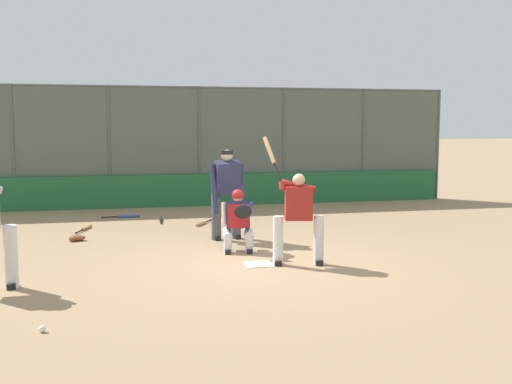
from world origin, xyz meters
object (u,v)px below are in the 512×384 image
object	(u,v)px
spare_bat_near_backstop	(86,228)
baseball_loose	(42,329)
umpire_home	(227,191)
spare_bat_by_padding	(202,223)
spare_bat_first_base_side	(161,220)
fielding_glove_on_dirt	(76,238)
catcher_behind_plate	(238,220)
batter_at_plate	(298,215)
spare_bat_third_base_side	(126,216)

from	to	relation	value
spare_bat_near_backstop	baseball_loose	distance (m)	6.44
umpire_home	spare_bat_near_backstop	bearing A→B (deg)	-39.64
spare_bat_by_padding	baseball_loose	xyz separation A→B (m)	(2.58, 6.54, 0.00)
umpire_home	spare_bat_near_backstop	world-z (taller)	umpire_home
spare_bat_by_padding	spare_bat_first_base_side	distance (m)	1.15
fielding_glove_on_dirt	catcher_behind_plate	bearing A→B (deg)	150.55
catcher_behind_plate	baseball_loose	xyz separation A→B (m)	(2.84, 3.61, -0.53)
batter_at_plate	spare_bat_by_padding	xyz separation A→B (m)	(0.99, -4.11, -0.76)
umpire_home	spare_bat_near_backstop	xyz separation A→B (m)	(2.75, -1.70, -0.90)
umpire_home	spare_bat_first_base_side	distance (m)	2.93
batter_at_plate	baseball_loose	world-z (taller)	batter_at_plate
batter_at_plate	spare_bat_third_base_side	xyz separation A→B (m)	(2.63, -5.53, -0.76)
spare_bat_near_backstop	baseball_loose	world-z (taller)	baseball_loose
spare_bat_by_padding	spare_bat_first_base_side	bearing A→B (deg)	-101.11
fielding_glove_on_dirt	spare_bat_by_padding	bearing A→B (deg)	-152.92
batter_at_plate	spare_bat_near_backstop	world-z (taller)	batter_at_plate
spare_bat_near_backstop	spare_bat_first_base_side	world-z (taller)	same
catcher_behind_plate	fielding_glove_on_dirt	world-z (taller)	catcher_behind_plate
batter_at_plate	fielding_glove_on_dirt	size ratio (longest dim) A/B	6.50
spare_bat_by_padding	spare_bat_third_base_side	bearing A→B (deg)	-100.32
umpire_home	catcher_behind_plate	bearing A→B (deg)	82.17
catcher_behind_plate	spare_bat_near_backstop	size ratio (longest dim) A/B	1.28
umpire_home	spare_bat_by_padding	xyz separation A→B (m)	(0.25, -1.80, -0.90)
spare_bat_by_padding	spare_bat_near_backstop	bearing A→B (deg)	-57.28
umpire_home	spare_bat_first_base_side	world-z (taller)	umpire_home
catcher_behind_plate	spare_bat_first_base_side	size ratio (longest dim) A/B	1.34
umpire_home	spare_bat_by_padding	bearing A→B (deg)	-89.95
spare_bat_third_base_side	baseball_loose	size ratio (longest dim) A/B	12.18
catcher_behind_plate	spare_bat_third_base_side	xyz separation A→B (m)	(1.90, -4.35, -0.53)
batter_at_plate	spare_bat_first_base_side	world-z (taller)	batter_at_plate
batter_at_plate	spare_bat_near_backstop	xyz separation A→B (m)	(3.48, -4.01, -0.76)
spare_bat_near_backstop	spare_bat_first_base_side	xyz separation A→B (m)	(-1.63, -0.86, 0.00)
spare_bat_third_base_side	baseball_loose	bearing A→B (deg)	-97.94
fielding_glove_on_dirt	spare_bat_near_backstop	bearing A→B (deg)	-94.60
fielding_glove_on_dirt	batter_at_plate	bearing A→B (deg)	142.14
catcher_behind_plate	spare_bat_first_base_side	bearing A→B (deg)	-65.22
catcher_behind_plate	spare_bat_by_padding	distance (m)	2.99
batter_at_plate	catcher_behind_plate	world-z (taller)	batter_at_plate
spare_bat_first_base_side	batter_at_plate	bearing A→B (deg)	-156.64
batter_at_plate	spare_bat_near_backstop	distance (m)	5.36
spare_bat_third_base_side	catcher_behind_plate	bearing A→B (deg)	-67.64
spare_bat_near_backstop	catcher_behind_plate	bearing A→B (deg)	-118.97
batter_at_plate	fielding_glove_on_dirt	xyz separation A→B (m)	(3.58, -2.78, -0.73)
batter_at_plate	catcher_behind_plate	bearing A→B (deg)	-48.26
batter_at_plate	spare_bat_near_backstop	size ratio (longest dim) A/B	2.38
fielding_glove_on_dirt	umpire_home	bearing A→B (deg)	170.58
spare_bat_first_base_side	fielding_glove_on_dirt	bearing A→B (deg)	142.91
batter_at_plate	baseball_loose	xyz separation A→B (m)	(3.57, 2.43, -0.75)
umpire_home	spare_bat_third_base_side	size ratio (longest dim) A/B	1.93
catcher_behind_plate	spare_bat_by_padding	bearing A→B (deg)	-77.06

